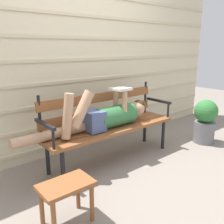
# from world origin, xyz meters

# --- Properties ---
(ground_plane) EXTENTS (12.00, 12.00, 0.00)m
(ground_plane) POSITION_xyz_m (0.00, 0.00, 0.00)
(ground_plane) COLOR gray
(house_siding) EXTENTS (5.39, 0.08, 2.40)m
(house_siding) POSITION_xyz_m (0.00, 0.76, 1.20)
(house_siding) COLOR beige
(house_siding) RESTS_ON ground
(park_bench) EXTENTS (1.73, 0.45, 0.88)m
(park_bench) POSITION_xyz_m (0.00, 0.21, 0.48)
(park_bench) COLOR brown
(park_bench) RESTS_ON ground
(reclining_person) EXTENTS (1.68, 0.26, 0.50)m
(reclining_person) POSITION_xyz_m (-0.09, 0.14, 0.59)
(reclining_person) COLOR #33703D
(footstool) EXTENTS (0.41, 0.26, 0.35)m
(footstool) POSITION_xyz_m (-0.98, -0.49, 0.27)
(footstool) COLOR brown
(footstool) RESTS_ON ground
(potted_plant) EXTENTS (0.33, 0.33, 0.63)m
(potted_plant) POSITION_xyz_m (1.41, -0.26, 0.34)
(potted_plant) COLOR slate
(potted_plant) RESTS_ON ground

